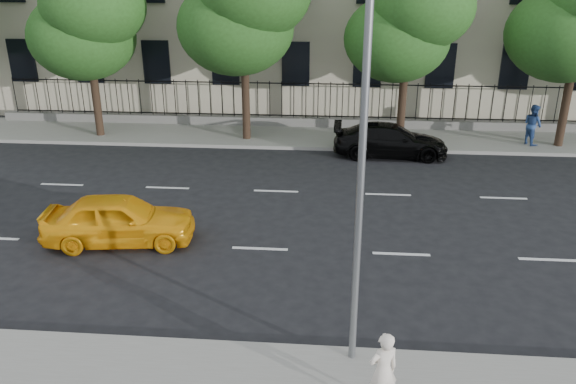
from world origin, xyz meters
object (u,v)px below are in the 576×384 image
at_px(yellow_taxi, 119,219).
at_px(street_light, 363,107).
at_px(woman_near, 383,371).
at_px(black_sedan, 390,140).

bearing_deg(yellow_taxi, street_light, -130.93).
bearing_deg(woman_near, black_sedan, -118.63).
distance_m(street_light, yellow_taxi, 9.05).
relative_size(yellow_taxi, black_sedan, 0.90).
bearing_deg(street_light, black_sedan, 81.79).
distance_m(street_light, black_sedan, 14.12).
bearing_deg(yellow_taxi, woman_near, -138.88).
height_order(black_sedan, woman_near, woman_near).
bearing_deg(street_light, woman_near, -75.64).
height_order(yellow_taxi, black_sedan, yellow_taxi).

